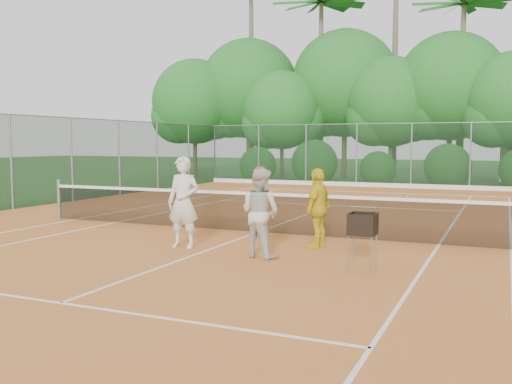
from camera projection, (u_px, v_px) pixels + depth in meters
ground at (256, 234)px, 13.37m from camera, size 120.00×120.00×0.00m
clay_court at (256, 233)px, 13.37m from camera, size 18.00×36.00×0.02m
tennis_net at (256, 211)px, 13.32m from camera, size 11.97×0.10×1.10m
player_white at (183, 202)px, 11.47m from camera, size 0.70×0.48×1.84m
player_center_grp at (260, 212)px, 10.51m from camera, size 0.94×0.81×1.68m
player_yellow at (318, 208)px, 11.42m from camera, size 0.50×0.98×1.61m
ball_hopper at (363, 225)px, 9.35m from camera, size 0.42×0.42×0.96m
stray_ball_a at (295, 191)px, 24.43m from camera, size 0.07×0.07×0.07m
stray_ball_b at (407, 196)px, 22.15m from camera, size 0.07×0.07×0.07m
stray_ball_c at (338, 196)px, 22.34m from camera, size 0.07×0.07×0.07m
court_markings at (256, 233)px, 13.37m from camera, size 11.03×23.83×0.01m
fence_back at (383, 155)px, 26.92m from camera, size 18.07×0.07×3.00m
tropical_treeline at (430, 87)px, 30.79m from camera, size 32.10×8.49×15.03m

